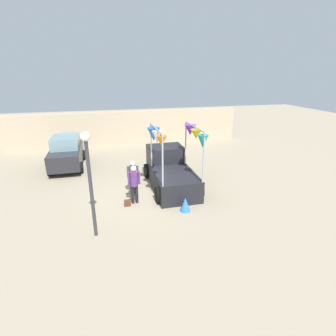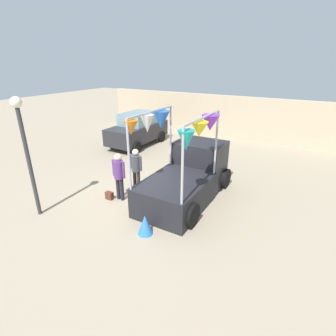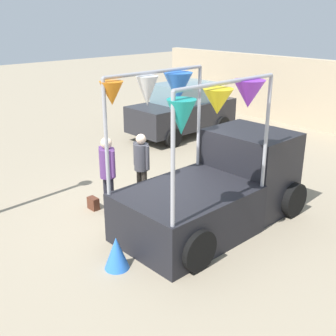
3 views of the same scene
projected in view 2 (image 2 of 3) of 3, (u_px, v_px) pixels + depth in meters
The scene contains 9 objects.
ground_plane at pixel (146, 196), 9.64m from camera, with size 60.00×60.00×0.00m, color gray.
vendor_truck at pixel (189, 173), 9.38m from camera, with size 2.51×4.10×3.20m.
parked_car at pixel (138, 129), 15.17m from camera, with size 1.88×4.00×1.88m.
person_customer at pixel (119, 172), 9.05m from camera, with size 0.53×0.34×1.73m.
person_vendor at pixel (136, 166), 9.77m from camera, with size 0.53×0.34×1.65m.
handbag at pixel (109, 196), 9.40m from camera, with size 0.28×0.16×0.28m, color #592D1E.
street_lamp at pixel (25, 141), 7.62m from camera, with size 0.32×0.32×3.74m.
brick_boundary_wall at pixel (230, 117), 16.66m from camera, with size 18.00×0.36×2.60m, color tan.
folded_kite_bundle_azure at pixel (145, 225), 7.46m from camera, with size 0.44×0.44×0.60m, color blue.
Camera 2 is at (4.98, -6.95, 4.65)m, focal length 28.00 mm.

